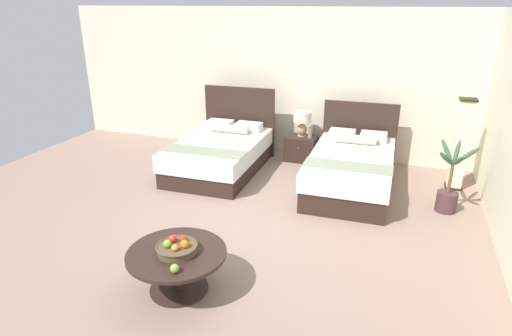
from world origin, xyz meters
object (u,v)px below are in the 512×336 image
(vase, at_px, (310,133))
(loose_apple, at_px, (175,268))
(bed_near_window, at_px, (221,153))
(nightstand, at_px, (301,148))
(fruit_bowl, at_px, (177,247))
(table_lamp, at_px, (302,120))
(bed_near_corner, at_px, (351,168))
(floor_lamp_corner, at_px, (461,145))
(potted_palm, at_px, (448,191))
(coffee_table, at_px, (177,262))

(vase, height_order, loose_apple, vase)
(bed_near_window, height_order, nightstand, bed_near_window)
(vase, height_order, fruit_bowl, vase)
(bed_near_window, height_order, table_lamp, bed_near_window)
(bed_near_corner, relative_size, fruit_bowl, 5.45)
(bed_near_corner, xyz_separation_m, floor_lamp_corner, (1.52, 0.54, 0.38))
(loose_apple, bearing_deg, table_lamp, 89.29)
(bed_near_corner, height_order, table_lamp, bed_near_corner)
(nightstand, distance_m, fruit_bowl, 4.14)
(fruit_bowl, xyz_separation_m, loose_apple, (0.15, -0.30, -0.01))
(floor_lamp_corner, bearing_deg, potted_palm, -99.65)
(vase, relative_size, potted_palm, 0.19)
(fruit_bowl, relative_size, potted_palm, 0.40)
(bed_near_window, xyz_separation_m, table_lamp, (1.17, 0.96, 0.43))
(table_lamp, bearing_deg, bed_near_corner, -43.21)
(table_lamp, xyz_separation_m, loose_apple, (-0.06, -4.45, -0.26))
(nightstand, xyz_separation_m, floor_lamp_corner, (2.56, -0.41, 0.48))
(bed_near_window, distance_m, bed_near_corner, 2.20)
(table_lamp, xyz_separation_m, potted_palm, (2.40, -1.34, -0.45))
(bed_near_corner, bearing_deg, nightstand, 137.39)
(table_lamp, distance_m, loose_apple, 4.45)
(fruit_bowl, bearing_deg, coffee_table, 159.01)
(bed_near_window, distance_m, vase, 1.62)
(bed_near_window, height_order, coffee_table, bed_near_window)
(floor_lamp_corner, xyz_separation_m, potted_palm, (-0.16, -0.91, -0.40))
(nightstand, relative_size, table_lamp, 1.21)
(potted_palm, bearing_deg, bed_near_corner, 164.87)
(bed_near_window, bearing_deg, potted_palm, -6.04)
(table_lamp, height_order, fruit_bowl, table_lamp)
(coffee_table, bearing_deg, loose_apple, -62.71)
(bed_near_corner, height_order, loose_apple, bed_near_corner)
(table_lamp, bearing_deg, potted_palm, -29.16)
(floor_lamp_corner, height_order, potted_palm, floor_lamp_corner)
(bed_near_window, bearing_deg, coffee_table, -73.29)
(table_lamp, xyz_separation_m, vase, (0.16, -0.06, -0.20))
(coffee_table, bearing_deg, potted_palm, 46.95)
(floor_lamp_corner, bearing_deg, bed_near_corner, -160.38)
(bed_near_window, height_order, loose_apple, bed_near_window)
(table_lamp, height_order, coffee_table, table_lamp)
(table_lamp, bearing_deg, bed_near_window, -140.48)
(bed_near_window, relative_size, floor_lamp_corner, 1.50)
(bed_near_corner, bearing_deg, potted_palm, -15.13)
(nightstand, bearing_deg, table_lamp, 90.00)
(bed_near_corner, distance_m, potted_palm, 1.42)
(fruit_bowl, xyz_separation_m, potted_palm, (2.60, 2.80, -0.20))
(table_lamp, distance_m, coffee_table, 4.17)
(coffee_table, bearing_deg, fruit_bowl, -20.99)
(vase, xyz_separation_m, fruit_bowl, (-0.37, -4.08, -0.05))
(loose_apple, bearing_deg, potted_palm, 51.66)
(bed_near_corner, distance_m, vase, 1.28)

